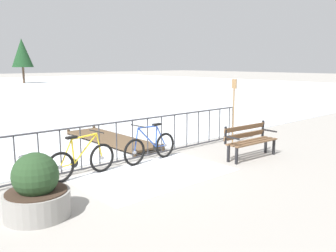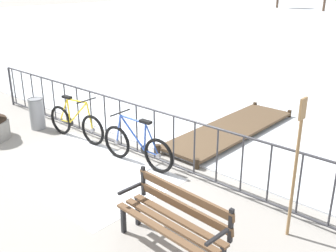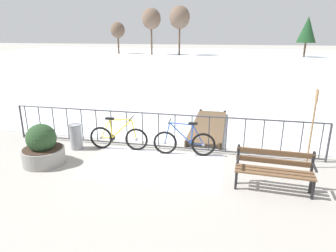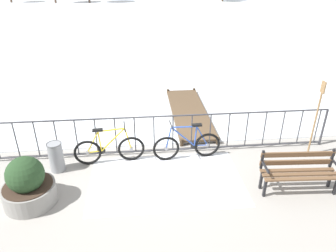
{
  "view_description": "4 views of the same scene",
  "coord_description": "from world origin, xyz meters",
  "px_view_note": "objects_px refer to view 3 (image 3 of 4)",
  "views": [
    {
      "loc": [
        -4.69,
        -7.14,
        2.46
      ],
      "look_at": [
        1.0,
        -0.75,
        0.94
      ],
      "focal_mm": 38.17,
      "sensor_mm": 36.0,
      "label": 1
    },
    {
      "loc": [
        5.78,
        -5.01,
        3.36
      ],
      "look_at": [
        0.99,
        0.35,
        0.64
      ],
      "focal_mm": 42.38,
      "sensor_mm": 36.0,
      "label": 2
    },
    {
      "loc": [
        2.01,
        -7.84,
        3.23
      ],
      "look_at": [
        0.31,
        -0.14,
        0.75
      ],
      "focal_mm": 31.74,
      "sensor_mm": 36.0,
      "label": 3
    },
    {
      "loc": [
        -0.32,
        -6.96,
        4.37
      ],
      "look_at": [
        0.38,
        0.25,
        0.65
      ],
      "focal_mm": 33.62,
      "sensor_mm": 36.0,
      "label": 4
    }
  ],
  "objects_px": {
    "bicycle_near_railing": "(118,137)",
    "bicycle_second": "(184,142)",
    "planter_with_shrub": "(43,148)",
    "trash_bin": "(76,137)",
    "park_bench": "(274,167)",
    "oar_upright": "(313,124)"
  },
  "relations": [
    {
      "from": "oar_upright",
      "to": "park_bench",
      "type": "bearing_deg",
      "value": -126.59
    },
    {
      "from": "bicycle_second",
      "to": "planter_with_shrub",
      "type": "relative_size",
      "value": 1.61
    },
    {
      "from": "bicycle_near_railing",
      "to": "park_bench",
      "type": "distance_m",
      "value": 4.33
    },
    {
      "from": "bicycle_second",
      "to": "trash_bin",
      "type": "bearing_deg",
      "value": -176.04
    },
    {
      "from": "trash_bin",
      "to": "oar_upright",
      "type": "height_order",
      "value": "oar_upright"
    },
    {
      "from": "trash_bin",
      "to": "bicycle_near_railing",
      "type": "bearing_deg",
      "value": 10.07
    },
    {
      "from": "planter_with_shrub",
      "to": "oar_upright",
      "type": "bearing_deg",
      "value": 10.34
    },
    {
      "from": "bicycle_second",
      "to": "trash_bin",
      "type": "relative_size",
      "value": 2.34
    },
    {
      "from": "park_bench",
      "to": "planter_with_shrub",
      "type": "height_order",
      "value": "planter_with_shrub"
    },
    {
      "from": "bicycle_second",
      "to": "park_bench",
      "type": "bearing_deg",
      "value": -33.39
    },
    {
      "from": "bicycle_second",
      "to": "oar_upright",
      "type": "height_order",
      "value": "oar_upright"
    },
    {
      "from": "planter_with_shrub",
      "to": "trash_bin",
      "type": "bearing_deg",
      "value": 74.62
    },
    {
      "from": "bicycle_near_railing",
      "to": "bicycle_second",
      "type": "height_order",
      "value": "same"
    },
    {
      "from": "planter_with_shrub",
      "to": "trash_bin",
      "type": "distance_m",
      "value": 1.16
    },
    {
      "from": "park_bench",
      "to": "trash_bin",
      "type": "bearing_deg",
      "value": 167.1
    },
    {
      "from": "bicycle_near_railing",
      "to": "planter_with_shrub",
      "type": "height_order",
      "value": "planter_with_shrub"
    },
    {
      "from": "bicycle_near_railing",
      "to": "bicycle_second",
      "type": "relative_size",
      "value": 1.0
    },
    {
      "from": "trash_bin",
      "to": "oar_upright",
      "type": "bearing_deg",
      "value": 0.72
    },
    {
      "from": "park_bench",
      "to": "oar_upright",
      "type": "bearing_deg",
      "value": 53.41
    },
    {
      "from": "bicycle_second",
      "to": "planter_with_shrub",
      "type": "xyz_separation_m",
      "value": [
        -3.44,
        -1.34,
        0.07
      ]
    },
    {
      "from": "planter_with_shrub",
      "to": "oar_upright",
      "type": "xyz_separation_m",
      "value": [
        6.57,
        1.2,
        0.7
      ]
    },
    {
      "from": "bicycle_near_railing",
      "to": "park_bench",
      "type": "xyz_separation_m",
      "value": [
        4.08,
        -1.43,
        0.14
      ]
    }
  ]
}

